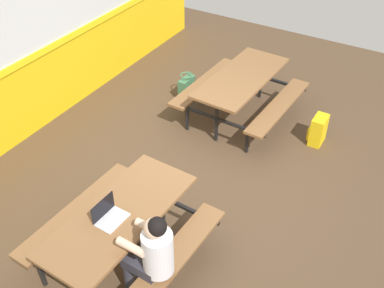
{
  "coord_description": "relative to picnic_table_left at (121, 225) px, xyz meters",
  "views": [
    {
      "loc": [
        -4.09,
        -2.32,
        4.26
      ],
      "look_at": [
        0.0,
        0.1,
        0.55
      ],
      "focal_mm": 44.11,
      "sensor_mm": 36.0,
      "label": 1
    }
  ],
  "objects": [
    {
      "name": "backpack_dark",
      "position": [
        3.16,
        -1.11,
        -0.36
      ],
      "size": [
        0.3,
        0.22,
        0.44
      ],
      "color": "yellow",
      "rests_on": "ground"
    },
    {
      "name": "picnic_table_right",
      "position": [
        3.16,
        0.15,
        0.0
      ],
      "size": [
        1.82,
        1.62,
        0.74
      ],
      "color": "brown",
      "rests_on": "ground"
    },
    {
      "name": "ground_plane",
      "position": [
        1.58,
        -0.03,
        -0.58
      ],
      "size": [
        10.0,
        10.0,
        0.02
      ],
      "primitive_type": "cube",
      "color": "#4C3826"
    },
    {
      "name": "accent_backdrop",
      "position": [
        1.58,
        2.69,
        0.67
      ],
      "size": [
        8.0,
        0.14,
        2.6
      ],
      "color": "yellow",
      "rests_on": "ground"
    },
    {
      "name": "tote_bag_bright",
      "position": [
        3.25,
        1.17,
        -0.38
      ],
      "size": [
        0.34,
        0.21,
        0.43
      ],
      "color": "#3F724C",
      "rests_on": "ground"
    },
    {
      "name": "student_nearer",
      "position": [
        -0.22,
        -0.55,
        0.13
      ],
      "size": [
        0.37,
        0.53,
        1.21
      ],
      "color": "#2D2D38",
      "rests_on": "ground"
    },
    {
      "name": "picnic_table_left",
      "position": [
        0.0,
        0.0,
        0.0
      ],
      "size": [
        1.82,
        1.62,
        0.74
      ],
      "color": "brown",
      "rests_on": "ground"
    },
    {
      "name": "laptop_silver",
      "position": [
        -0.11,
        0.04,
        0.21
      ],
      "size": [
        0.33,
        0.23,
        0.22
      ],
      "color": "silver",
      "rests_on": "picnic_table_left"
    }
  ]
}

